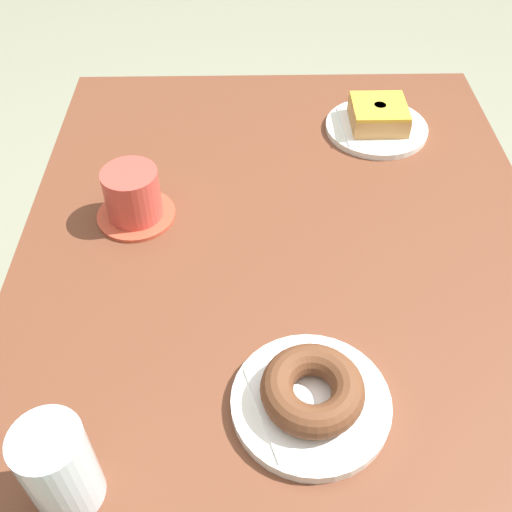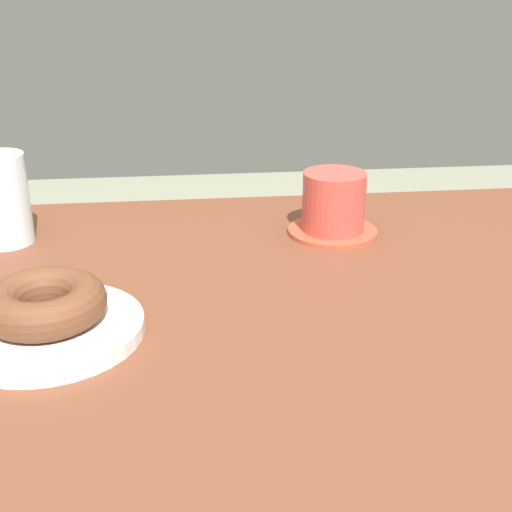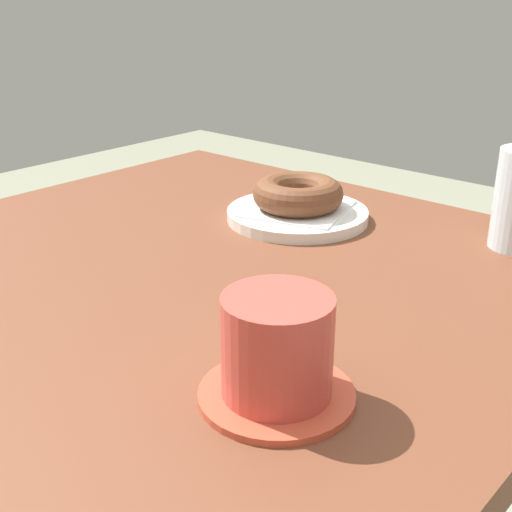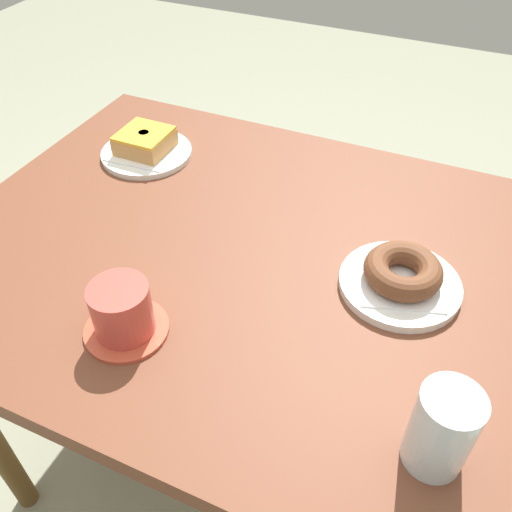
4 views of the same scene
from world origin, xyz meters
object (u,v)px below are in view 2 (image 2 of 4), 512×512
object	(u,v)px
plate_chocolate_ring	(48,329)
water_glass	(1,199)
coffee_cup	(334,205)
donut_chocolate_ring	(45,303)

from	to	relation	value
plate_chocolate_ring	water_glass	size ratio (longest dim) A/B	1.58
water_glass	coffee_cup	xyz separation A→B (m)	(-0.45, 0.02, -0.02)
water_glass	donut_chocolate_ring	bearing A→B (deg)	110.47
donut_chocolate_ring	water_glass	size ratio (longest dim) A/B	1.01
donut_chocolate_ring	water_glass	bearing A→B (deg)	-69.53
plate_chocolate_ring	coffee_cup	distance (m)	0.43
donut_chocolate_ring	water_glass	world-z (taller)	water_glass
donut_chocolate_ring	coffee_cup	world-z (taller)	coffee_cup
plate_chocolate_ring	water_glass	distance (m)	0.29
coffee_cup	donut_chocolate_ring	bearing A→B (deg)	35.90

